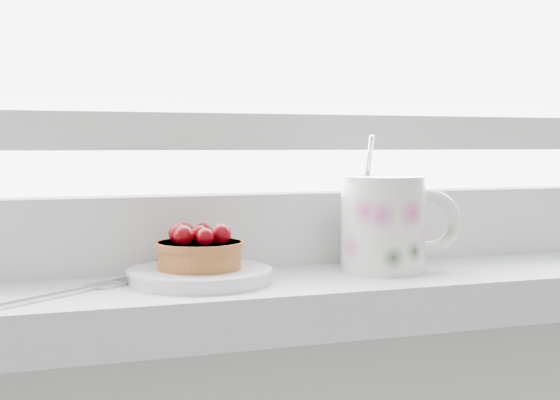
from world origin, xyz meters
name	(u,v)px	position (x,y,z in m)	size (l,w,h in m)	color
saucer	(200,276)	(-0.03, 1.88, 0.95)	(0.12, 0.12, 0.01)	silver
raspberry_tart	(199,249)	(-0.03, 1.88, 0.97)	(0.07, 0.07, 0.04)	brown
floral_mug	(386,222)	(0.14, 1.88, 0.99)	(0.12, 0.10, 0.13)	silver
fork	(64,293)	(-0.15, 1.86, 0.94)	(0.14, 0.12, 0.00)	silver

